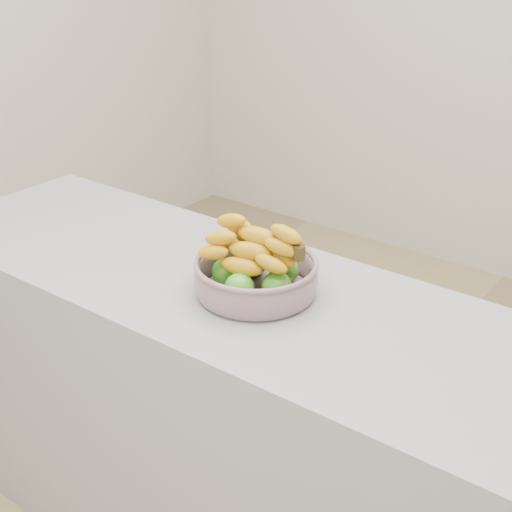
% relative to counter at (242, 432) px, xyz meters
% --- Properties ---
extents(ground, '(4.00, 4.00, 0.00)m').
position_rel_counter_xyz_m(ground, '(0.00, 0.24, -0.45)').
color(ground, '#99845D').
rests_on(ground, ground).
extents(counter, '(2.00, 0.60, 0.90)m').
position_rel_counter_xyz_m(counter, '(0.00, 0.00, 0.00)').
color(counter, '#929199').
rests_on(counter, ground).
extents(fruit_bowl, '(0.30, 0.30, 0.18)m').
position_rel_counter_xyz_m(fruit_bowl, '(0.05, -0.00, 0.51)').
color(fruit_bowl, '#8C97A8').
rests_on(fruit_bowl, counter).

